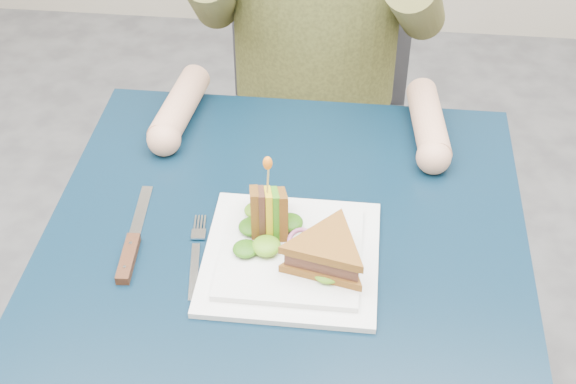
# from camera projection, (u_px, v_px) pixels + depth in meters

# --- Properties ---
(table) EXTENTS (0.75, 0.75, 0.73)m
(table) POSITION_uv_depth(u_px,v_px,m) (285.00, 271.00, 1.29)
(table) COLOR black
(table) RESTS_ON ground
(chair) EXTENTS (0.42, 0.40, 0.93)m
(chair) POSITION_uv_depth(u_px,v_px,m) (317.00, 96.00, 1.88)
(chair) COLOR #47474C
(chair) RESTS_ON ground
(plate) EXTENTS (0.26, 0.26, 0.02)m
(plate) POSITION_uv_depth(u_px,v_px,m) (291.00, 255.00, 1.20)
(plate) COLOR white
(plate) RESTS_ON table
(sandwich_flat) EXTENTS (0.17, 0.17, 0.05)m
(sandwich_flat) POSITION_uv_depth(u_px,v_px,m) (327.00, 253.00, 1.15)
(sandwich_flat) COLOR brown
(sandwich_flat) RESTS_ON plate
(sandwich_upright) EXTENTS (0.08, 0.12, 0.12)m
(sandwich_upright) POSITION_uv_depth(u_px,v_px,m) (269.00, 211.00, 1.20)
(sandwich_upright) COLOR brown
(sandwich_upright) RESTS_ON plate
(fork) EXTENTS (0.04, 0.18, 0.01)m
(fork) POSITION_uv_depth(u_px,v_px,m) (196.00, 258.00, 1.20)
(fork) COLOR silver
(fork) RESTS_ON table
(knife) EXTENTS (0.04, 0.22, 0.02)m
(knife) POSITION_uv_depth(u_px,v_px,m) (131.00, 249.00, 1.21)
(knife) COLOR silver
(knife) RESTS_ON table
(toothpick) EXTENTS (0.01, 0.01, 0.06)m
(toothpick) POSITION_uv_depth(u_px,v_px,m) (268.00, 178.00, 1.16)
(toothpick) COLOR tan
(toothpick) RESTS_ON sandwich_upright
(toothpick_frill) EXTENTS (0.01, 0.01, 0.02)m
(toothpick_frill) POSITION_uv_depth(u_px,v_px,m) (268.00, 163.00, 1.14)
(toothpick_frill) COLOR orange
(toothpick_frill) RESTS_ON sandwich_upright
(lettuce_spill) EXTENTS (0.15, 0.13, 0.02)m
(lettuce_spill) POSITION_uv_depth(u_px,v_px,m) (295.00, 241.00, 1.19)
(lettuce_spill) COLOR #337A14
(lettuce_spill) RESTS_ON plate
(onion_ring) EXTENTS (0.04, 0.04, 0.02)m
(onion_ring) POSITION_uv_depth(u_px,v_px,m) (302.00, 241.00, 1.18)
(onion_ring) COLOR #9E4C7A
(onion_ring) RESTS_ON plate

